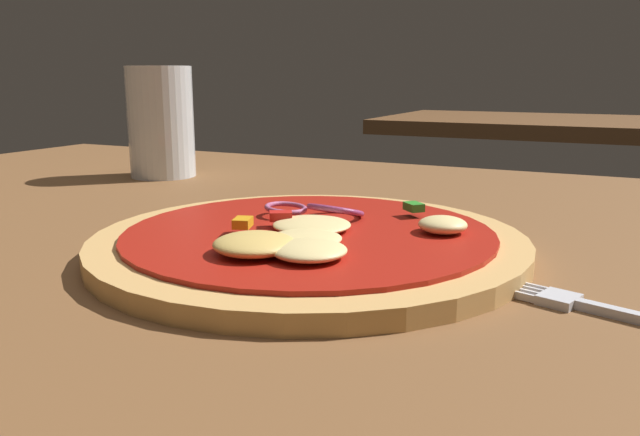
{
  "coord_description": "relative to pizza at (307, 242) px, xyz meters",
  "views": [
    {
      "loc": [
        0.23,
        -0.36,
        0.15
      ],
      "look_at": [
        0.04,
        0.02,
        0.06
      ],
      "focal_mm": 35.54,
      "sensor_mm": 36.0,
      "label": 1
    }
  ],
  "objects": [
    {
      "name": "dining_table",
      "position": [
        -0.04,
        0.0,
        -0.03
      ],
      "size": [
        1.24,
        0.88,
        0.04
      ],
      "color": "brown",
      "rests_on": "ground"
    },
    {
      "name": "pizza",
      "position": [
        0.0,
        0.0,
        0.0
      ],
      "size": [
        0.29,
        0.29,
        0.03
      ],
      "color": "tan",
      "rests_on": "dining_table"
    },
    {
      "name": "fork",
      "position": [
        0.19,
        -0.03,
        -0.01
      ],
      "size": [
        0.15,
        0.06,
        0.01
      ],
      "color": "silver",
      "rests_on": "dining_table"
    },
    {
      "name": "beer_glass",
      "position": [
        -0.3,
        0.22,
        0.05
      ],
      "size": [
        0.07,
        0.07,
        0.13
      ],
      "color": "silver",
      "rests_on": "dining_table"
    },
    {
      "name": "background_table",
      "position": [
        -0.08,
        1.49,
        -0.03
      ],
      "size": [
        0.75,
        0.54,
        0.04
      ],
      "color": "brown",
      "rests_on": "ground"
    }
  ]
}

